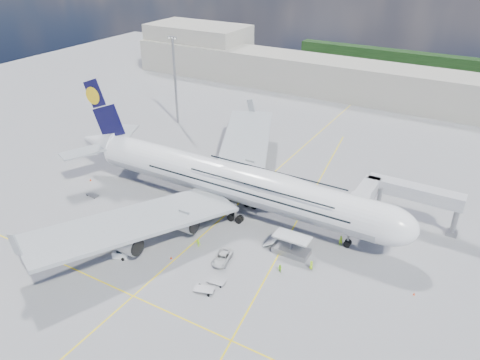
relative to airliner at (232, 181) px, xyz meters
The scene contains 31 objects.
ground 12.13m from the airliner, 91.49° to the right, with size 300.00×300.00×0.00m, color gray.
taxi_line_main 12.13m from the airliner, 91.49° to the right, with size 0.25×220.00×0.01m, color yellow.
taxi_line_cross 30.78m from the airliner, 90.50° to the right, with size 120.00×0.25×0.01m, color yellow.
taxi_line_diag 15.36m from the airliner, ahead, with size 0.25×100.00×0.01m, color yellow.
airliner is the anchor object (origin of this frame).
jet_bridge 31.50m from the airliner, 20.31° to the left, with size 18.80×12.10×8.50m.
cargo_loader 18.87m from the airliner, 23.23° to the right, with size 8.53×3.20×3.67m.
light_mast 53.72m from the airliner, 139.00° to the left, with size 3.00×0.70×25.50m.
terminal 85.00m from the airliner, 90.18° to the left, with size 180.00×16.00×12.00m, color #B2AD9E.
hangar 114.20m from the airliner, 127.98° to the left, with size 40.00×22.00×18.00m, color #B2AD9E.
dolly_row_a 25.36m from the airliner, 122.14° to the right, with size 3.55×2.69×2.00m.
dolly_row_b 24.07m from the airliner, 133.80° to the right, with size 3.25×1.75×0.48m.
dolly_row_c 29.29m from the airliner, 124.68° to the right, with size 3.19×2.03×1.89m.
dolly_back 31.84m from the airliner, 160.73° to the right, with size 2.78×1.68×0.39m.
dolly_nose_far 25.83m from the airliner, 69.32° to the right, with size 3.61×2.64×0.48m.
dolly_nose_near 23.75m from the airliner, 65.34° to the right, with size 2.99×1.80×0.42m.
baggage_tug 25.87m from the airliner, 110.64° to the right, with size 2.99×2.21×1.70m.
catering_truck_inner 22.12m from the airliner, 115.72° to the left, with size 6.46×3.03×3.73m.
catering_truck_outer 40.51m from the airliner, 118.86° to the left, with size 6.19×3.69×3.46m.
service_van 18.03m from the airliner, 64.67° to the right, with size 2.45×5.31×1.48m, color silver.
crew_nose 24.26m from the airliner, ahead, with size 0.72×0.47×1.97m, color #A1ED19.
crew_loader 22.44m from the airliner, 36.89° to the right, with size 0.75×0.59×1.55m, color #A1FF1A.
crew_wing 19.51m from the airliner, 147.23° to the right, with size 1.08×0.45×1.84m, color #D8FB1A.
crew_van 24.25m from the airliner, 23.69° to the right, with size 0.79×0.52×1.62m, color #BBFF1A.
crew_tug 15.19m from the airliner, 85.41° to the right, with size 0.99×0.57×1.54m, color #B5FF1A.
cone_nose 39.48m from the airliner, 10.76° to the right, with size 0.38×0.38×0.49m.
cone_wing_left_inner 23.54m from the airliner, 126.83° to the left, with size 0.38×0.38×0.48m.
cone_wing_left_outer 28.62m from the airliner, 127.60° to the left, with size 0.41×0.41×0.53m.
cone_wing_right_inner 20.43m from the airliner, 92.79° to the right, with size 0.39×0.39×0.50m.
cone_wing_right_outer 28.34m from the airliner, 134.68° to the right, with size 0.40×0.40×0.50m.
cone_tail 36.16m from the airliner, behind, with size 0.45×0.45×0.58m.
Camera 1 is at (43.27, -60.54, 51.14)m, focal length 35.00 mm.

